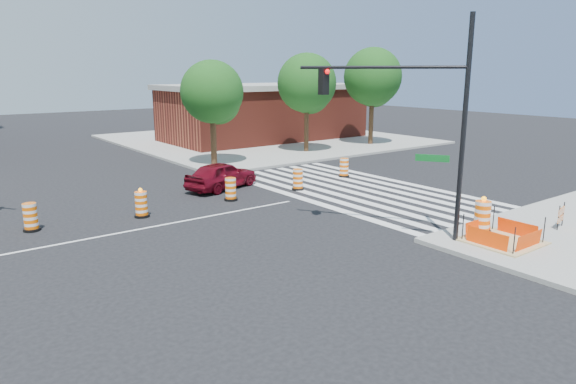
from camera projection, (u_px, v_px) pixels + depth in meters
name	position (u px, v px, depth m)	size (l,w,h in m)	color
ground	(136.00, 230.00, 18.67)	(120.00, 120.00, 0.00)	black
sidewalk_ne	(264.00, 139.00, 43.19)	(22.00, 22.00, 0.15)	gray
crosswalk_east	(353.00, 189.00, 25.08)	(6.75, 13.50, 0.01)	silver
lane_centerline	(136.00, 230.00, 18.67)	(14.00, 0.12, 0.01)	silver
excavation_pit	(502.00, 240.00, 16.89)	(2.20, 2.20, 0.90)	tan
brick_storefront	(264.00, 112.00, 42.67)	(16.50, 8.50, 4.60)	maroon
red_coupe	(222.00, 175.00, 25.09)	(1.60, 3.97, 1.35)	#600815
signal_pole_se	(416.00, 109.00, 16.59)	(3.19, 4.59, 7.24)	black
pit_drum	(482.00, 218.00, 17.70)	(0.67, 0.67, 1.31)	black
barricade	(561.00, 215.00, 18.31)	(0.75, 0.20, 0.89)	#FF6405
tree_north_c	(212.00, 96.00, 30.28)	(3.78, 3.71, 6.31)	#382314
tree_north_d	(307.00, 86.00, 35.18)	(4.05, 4.05, 6.88)	#382314
tree_north_e	(373.00, 80.00, 38.79)	(4.36, 4.36, 7.42)	#382314
median_drum_2	(31.00, 218.00, 18.47)	(0.60, 0.60, 1.02)	black
median_drum_3	(141.00, 205.00, 20.24)	(0.60, 0.60, 1.18)	black
median_drum_4	(231.00, 190.00, 22.85)	(0.60, 0.60, 1.02)	black
median_drum_5	(298.00, 180.00, 24.88)	(0.60, 0.60, 1.02)	black
median_drum_6	(344.00, 168.00, 27.95)	(0.60, 0.60, 1.02)	black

